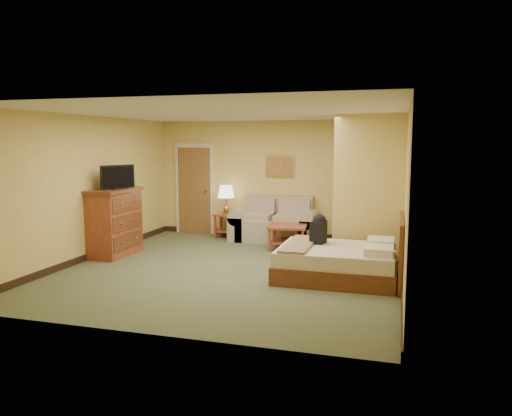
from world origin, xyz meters
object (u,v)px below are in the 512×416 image
at_px(coffee_table, 288,232).
at_px(bed, 341,261).
at_px(dresser, 115,222).
at_px(loveseat, 275,227).

height_order(coffee_table, bed, bed).
relative_size(dresser, bed, 0.66).
bearing_deg(coffee_table, loveseat, 120.65).
xyz_separation_m(loveseat, bed, (1.74, -2.68, -0.04)).
bearing_deg(bed, dresser, 173.77).
relative_size(loveseat, bed, 0.99).
distance_m(loveseat, coffee_table, 0.88).
height_order(dresser, bed, dresser).
bearing_deg(loveseat, dresser, -139.24).
bearing_deg(loveseat, bed, -57.01).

